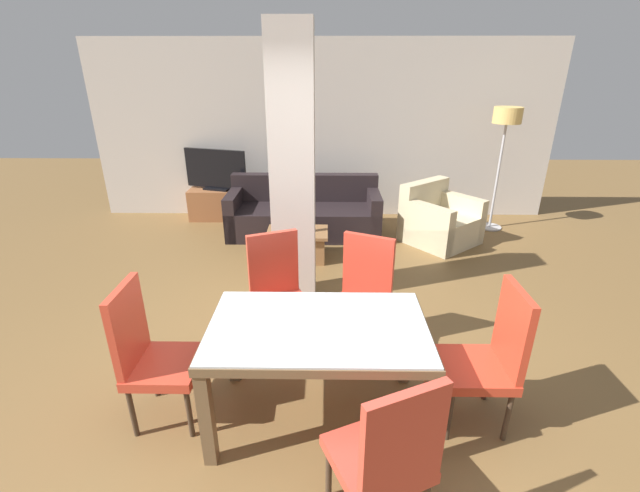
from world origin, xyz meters
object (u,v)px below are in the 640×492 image
object	(u,v)px
bottle	(309,223)
dining_chair_near_right	(387,454)
dining_table	(318,347)
dining_chair_head_right	(490,354)
tv_screen	(216,170)
coffee_table	(298,245)
armchair	(439,222)
dining_chair_head_left	(150,351)
tv_stand	(219,204)
floor_lamp	(506,127)
sofa	(304,215)
dining_chair_far_left	(278,290)
dining_chair_far_right	(362,294)

from	to	relation	value
bottle	dining_chair_near_right	bearing A→B (deg)	-81.40
dining_table	dining_chair_head_right	distance (m)	1.15
tv_screen	coffee_table	bearing A→B (deg)	147.95
armchair	bottle	size ratio (longest dim) A/B	4.12
dining_table	bottle	distance (m)	2.68
dining_chair_head_left	tv_stand	bearing A→B (deg)	-172.55
bottle	tv_stand	bearing A→B (deg)	134.05
dining_chair_near_right	tv_stand	world-z (taller)	dining_chair_near_right
dining_chair_near_right	dining_table	bearing A→B (deg)	90.00
armchair	dining_chair_head_right	bearing A→B (deg)	42.47
floor_lamp	dining_chair_near_right	bearing A→B (deg)	-115.34
dining_chair_near_right	armchair	xyz separation A→B (m)	(1.27, 4.12, -0.26)
coffee_table	tv_stand	distance (m)	2.08
sofa	tv_screen	world-z (taller)	tv_screen
dining_table	tv_screen	bearing A→B (deg)	111.64
dining_table	dining_chair_far_left	bearing A→B (deg)	112.71
dining_chair_near_right	coffee_table	world-z (taller)	dining_chair_near_right
dining_table	floor_lamp	size ratio (longest dim) A/B	0.81
coffee_table	tv_stand	world-z (taller)	tv_stand
dining_chair_near_right	tv_screen	bearing A→B (deg)	87.96
bottle	dining_chair_head_right	bearing A→B (deg)	-63.85
dining_chair_near_right	sofa	distance (m)	4.47
dining_table	armchair	bearing A→B (deg)	63.83
dining_chair_near_right	bottle	distance (m)	3.52
dining_chair_head_left	dining_chair_far_left	bearing A→B (deg)	137.86
dining_chair_far_left	dining_chair_far_right	distance (m)	0.72
tv_stand	sofa	bearing A→B (deg)	-24.02
dining_chair_head_right	armchair	distance (m)	3.36
dining_chair_near_right	armchair	size ratio (longest dim) A/B	0.86
dining_table	dining_chair_far_left	distance (m)	0.93
dining_table	tv_stand	distance (m)	4.58
sofa	floor_lamp	bearing A→B (deg)	-174.66
armchair	bottle	xyz separation A→B (m)	(-1.80, -0.64, 0.21)
dining_chair_head_left	bottle	distance (m)	2.84
dining_chair_head_left	dining_chair_head_right	size ratio (longest dim) A/B	1.00
dining_chair_head_left	tv_screen	world-z (taller)	tv_screen
dining_chair_far_left	armchair	distance (m)	3.18
sofa	tv_screen	bearing A→B (deg)	-24.02
tv_stand	armchair	bearing A→B (deg)	-15.57
dining_chair_near_right	dining_chair_head_right	bearing A→B (deg)	21.48
dining_table	sofa	xyz separation A→B (m)	(-0.27, 3.61, -0.31)
coffee_table	floor_lamp	size ratio (longest dim) A/B	0.43
dining_table	dining_chair_head_left	bearing A→B (deg)	180.00
dining_chair_head_right	dining_chair_near_right	distance (m)	1.12
dining_table	dining_chair_near_right	xyz separation A→B (m)	(0.36, -0.80, -0.05)
dining_chair_far_left	tv_screen	xyz separation A→B (m)	(-1.33, 3.39, 0.25)
dining_chair_far_right	dining_chair_near_right	bearing A→B (deg)	114.17
dining_chair_head_right	tv_stand	xyz separation A→B (m)	(-2.83, 4.24, -0.31)
armchair	coffee_table	distance (m)	2.05
dining_chair_far_right	tv_screen	xyz separation A→B (m)	(-2.04, 3.44, 0.25)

